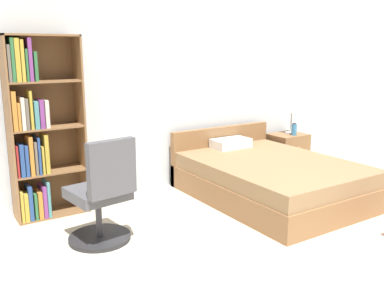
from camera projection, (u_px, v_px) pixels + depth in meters
wall_back at (181, 85)px, 5.51m from camera, size 9.00×0.06×2.60m
bookshelf at (37, 130)px, 4.37m from camera, size 0.74×0.32×1.89m
bed at (268, 177)px, 5.13m from camera, size 1.56×2.09×0.72m
office_chair at (102, 197)px, 3.85m from camera, size 0.58×0.63×1.00m
nightstand at (287, 151)px, 6.35m from camera, size 0.52×0.45×0.52m
table_lamp at (292, 107)px, 6.27m from camera, size 0.21×0.21×0.52m
water_bottle at (294, 129)px, 6.20m from camera, size 0.08×0.08×0.18m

